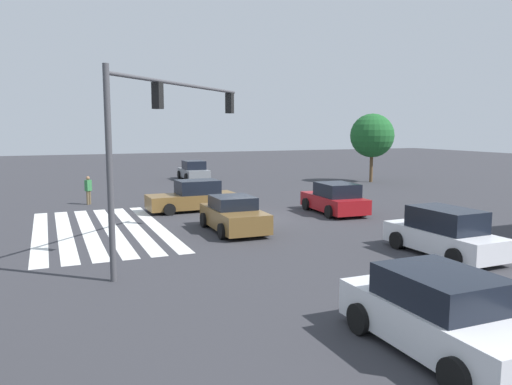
{
  "coord_description": "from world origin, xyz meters",
  "views": [
    {
      "loc": [
        21.99,
        -9.27,
        4.37
      ],
      "look_at": [
        0.0,
        0.0,
        1.25
      ],
      "focal_mm": 35.0,
      "sensor_mm": 36.0,
      "label": 1
    }
  ],
  "objects_px": {
    "pedestrian": "(88,189)",
    "tree_corner_a": "(372,136)",
    "car_6": "(234,215)",
    "car_0": "(444,233)",
    "car_5": "(194,171)",
    "traffic_signal_mast": "(161,124)",
    "car_2": "(335,199)",
    "car_4": "(193,197)",
    "car_1": "(442,315)"
  },
  "relations": [
    {
      "from": "pedestrian",
      "to": "tree_corner_a",
      "type": "xyz_separation_m",
      "value": [
        -3.64,
        21.99,
        2.83
      ]
    },
    {
      "from": "car_6",
      "to": "pedestrian",
      "type": "distance_m",
      "value": 11.33
    },
    {
      "from": "car_0",
      "to": "car_6",
      "type": "bearing_deg",
      "value": 37.13
    },
    {
      "from": "car_6",
      "to": "car_5",
      "type": "bearing_deg",
      "value": 169.78
    },
    {
      "from": "traffic_signal_mast",
      "to": "tree_corner_a",
      "type": "xyz_separation_m",
      "value": [
        -17.07,
        20.61,
        -0.77
      ]
    },
    {
      "from": "car_2",
      "to": "car_4",
      "type": "bearing_deg",
      "value": 64.39
    },
    {
      "from": "car_0",
      "to": "car_2",
      "type": "height_order",
      "value": "car_0"
    },
    {
      "from": "car_1",
      "to": "car_6",
      "type": "distance_m",
      "value": 12.37
    },
    {
      "from": "car_5",
      "to": "car_6",
      "type": "bearing_deg",
      "value": 170.39
    },
    {
      "from": "car_4",
      "to": "car_6",
      "type": "distance_m",
      "value": 5.75
    },
    {
      "from": "car_4",
      "to": "tree_corner_a",
      "type": "xyz_separation_m",
      "value": [
        -8.02,
        17.05,
        3.0
      ]
    },
    {
      "from": "car_0",
      "to": "car_6",
      "type": "height_order",
      "value": "car_0"
    },
    {
      "from": "traffic_signal_mast",
      "to": "car_0",
      "type": "bearing_deg",
      "value": -65.08
    },
    {
      "from": "car_2",
      "to": "car_4",
      "type": "xyz_separation_m",
      "value": [
        -3.59,
        -6.45,
        -0.01
      ]
    },
    {
      "from": "car_1",
      "to": "car_6",
      "type": "height_order",
      "value": "car_1"
    },
    {
      "from": "car_4",
      "to": "car_0",
      "type": "bearing_deg",
      "value": 112.61
    },
    {
      "from": "traffic_signal_mast",
      "to": "car_1",
      "type": "xyz_separation_m",
      "value": [
        9.06,
        3.43,
        -3.74
      ]
    },
    {
      "from": "car_0",
      "to": "pedestrian",
      "type": "relative_size",
      "value": 2.7
    },
    {
      "from": "car_2",
      "to": "tree_corner_a",
      "type": "height_order",
      "value": "tree_corner_a"
    },
    {
      "from": "car_5",
      "to": "car_1",
      "type": "bearing_deg",
      "value": 174.07
    },
    {
      "from": "car_5",
      "to": "car_6",
      "type": "distance_m",
      "value": 21.52
    },
    {
      "from": "car_4",
      "to": "car_5",
      "type": "height_order",
      "value": "car_4"
    },
    {
      "from": "car_1",
      "to": "car_5",
      "type": "distance_m",
      "value": 33.77
    },
    {
      "from": "car_1",
      "to": "tree_corner_a",
      "type": "xyz_separation_m",
      "value": [
        -26.13,
        17.18,
        2.98
      ]
    },
    {
      "from": "car_2",
      "to": "tree_corner_a",
      "type": "distance_m",
      "value": 16.0
    },
    {
      "from": "car_0",
      "to": "tree_corner_a",
      "type": "xyz_separation_m",
      "value": [
        -20.35,
        11.65,
        2.96
      ]
    },
    {
      "from": "car_1",
      "to": "car_0",
      "type": "bearing_deg",
      "value": 136.34
    },
    {
      "from": "car_0",
      "to": "tree_corner_a",
      "type": "relative_size",
      "value": 0.8
    },
    {
      "from": "car_6",
      "to": "pedestrian",
      "type": "height_order",
      "value": "pedestrian"
    },
    {
      "from": "traffic_signal_mast",
      "to": "pedestrian",
      "type": "relative_size",
      "value": 3.76
    },
    {
      "from": "car_0",
      "to": "car_1",
      "type": "height_order",
      "value": "car_0"
    },
    {
      "from": "car_0",
      "to": "pedestrian",
      "type": "bearing_deg",
      "value": 30.23
    },
    {
      "from": "car_4",
      "to": "car_1",
      "type": "bearing_deg",
      "value": 88.55
    },
    {
      "from": "car_2",
      "to": "car_5",
      "type": "height_order",
      "value": "car_5"
    },
    {
      "from": "car_2",
      "to": "car_1",
      "type": "bearing_deg",
      "value": 159.13
    },
    {
      "from": "car_1",
      "to": "car_2",
      "type": "bearing_deg",
      "value": 155.7
    },
    {
      "from": "car_6",
      "to": "tree_corner_a",
      "type": "height_order",
      "value": "tree_corner_a"
    },
    {
      "from": "car_1",
      "to": "tree_corner_a",
      "type": "height_order",
      "value": "tree_corner_a"
    },
    {
      "from": "traffic_signal_mast",
      "to": "car_5",
      "type": "relative_size",
      "value": 1.4
    },
    {
      "from": "pedestrian",
      "to": "traffic_signal_mast",
      "type": "bearing_deg",
      "value": -37.07
    },
    {
      "from": "car_1",
      "to": "car_4",
      "type": "height_order",
      "value": "car_4"
    },
    {
      "from": "car_5",
      "to": "pedestrian",
      "type": "bearing_deg",
      "value": 141.46
    },
    {
      "from": "car_0",
      "to": "car_5",
      "type": "relative_size",
      "value": 1.01
    },
    {
      "from": "car_0",
      "to": "car_1",
      "type": "distance_m",
      "value": 8.0
    },
    {
      "from": "traffic_signal_mast",
      "to": "car_6",
      "type": "bearing_deg",
      "value": -3.15
    },
    {
      "from": "car_2",
      "to": "pedestrian",
      "type": "bearing_deg",
      "value": 58.5
    },
    {
      "from": "car_0",
      "to": "car_4",
      "type": "bearing_deg",
      "value": 22.13
    },
    {
      "from": "traffic_signal_mast",
      "to": "pedestrian",
      "type": "height_order",
      "value": "traffic_signal_mast"
    },
    {
      "from": "car_2",
      "to": "tree_corner_a",
      "type": "bearing_deg",
      "value": -38.91
    },
    {
      "from": "car_1",
      "to": "car_4",
      "type": "relative_size",
      "value": 0.94
    }
  ]
}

